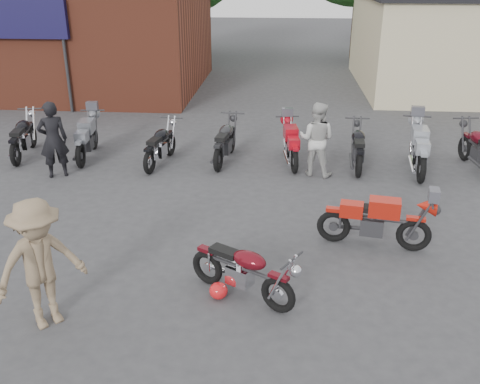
# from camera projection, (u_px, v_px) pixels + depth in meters

# --- Properties ---
(ground) EXTENTS (90.00, 90.00, 0.00)m
(ground) POSITION_uv_depth(u_px,v_px,m) (253.00, 279.00, 8.48)
(ground) COLOR #37373A
(brick_building) EXTENTS (12.00, 8.00, 4.00)m
(brick_building) POSITION_uv_depth(u_px,v_px,m) (48.00, 35.00, 21.19)
(brick_building) COLOR brown
(brick_building) RESTS_ON ground
(vintage_motorcycle) EXTENTS (1.82, 1.41, 1.03)m
(vintage_motorcycle) POSITION_uv_depth(u_px,v_px,m) (243.00, 268.00, 7.82)
(vintage_motorcycle) COLOR #520A12
(vintage_motorcycle) RESTS_ON ground
(sportbike) EXTENTS (1.97, 0.94, 1.10)m
(sportbike) POSITION_uv_depth(u_px,v_px,m) (377.00, 218.00, 9.26)
(sportbike) COLOR red
(sportbike) RESTS_ON ground
(helmet) EXTENTS (0.29, 0.29, 0.26)m
(helmet) POSITION_uv_depth(u_px,v_px,m) (219.00, 291.00, 7.96)
(helmet) COLOR red
(helmet) RESTS_ON ground
(person_dark) EXTENTS (0.78, 0.68, 1.79)m
(person_dark) POSITION_uv_depth(u_px,v_px,m) (53.00, 140.00, 12.26)
(person_dark) COLOR black
(person_dark) RESTS_ON ground
(person_light) EXTENTS (1.00, 0.88, 1.74)m
(person_light) POSITION_uv_depth(u_px,v_px,m) (317.00, 139.00, 12.39)
(person_light) COLOR #B9B8B5
(person_light) RESTS_ON ground
(person_tan) EXTENTS (1.36, 1.33, 1.87)m
(person_tan) POSITION_uv_depth(u_px,v_px,m) (40.00, 264.00, 7.09)
(person_tan) COLOR #826C50
(person_tan) RESTS_ON ground
(row_bike_0) EXTENTS (0.98, 2.08, 1.16)m
(row_bike_0) POSITION_uv_depth(u_px,v_px,m) (23.00, 135.00, 13.71)
(row_bike_0) COLOR black
(row_bike_0) RESTS_ON ground
(row_bike_1) EXTENTS (0.88, 2.05, 1.15)m
(row_bike_1) POSITION_uv_depth(u_px,v_px,m) (87.00, 136.00, 13.59)
(row_bike_1) COLOR gray
(row_bike_1) RESTS_ON ground
(row_bike_2) EXTENTS (0.91, 1.95, 1.09)m
(row_bike_2) POSITION_uv_depth(u_px,v_px,m) (160.00, 143.00, 13.18)
(row_bike_2) COLOR black
(row_bike_2) RESTS_ON ground
(row_bike_3) EXTENTS (0.89, 2.05, 1.15)m
(row_bike_3) POSITION_uv_depth(u_px,v_px,m) (225.00, 139.00, 13.35)
(row_bike_3) COLOR #232325
(row_bike_3) RESTS_ON ground
(row_bike_4) EXTENTS (0.85, 1.95, 1.09)m
(row_bike_4) POSITION_uv_depth(u_px,v_px,m) (291.00, 142.00, 13.23)
(row_bike_4) COLOR red
(row_bike_4) RESTS_ON ground
(row_bike_5) EXTENTS (0.76, 1.97, 1.12)m
(row_bike_5) POSITION_uv_depth(u_px,v_px,m) (358.00, 145.00, 12.99)
(row_bike_5) COLOR black
(row_bike_5) RESTS_ON ground
(row_bike_6) EXTENTS (0.94, 2.20, 1.24)m
(row_bike_6) POSITION_uv_depth(u_px,v_px,m) (419.00, 146.00, 12.71)
(row_bike_6) COLOR #91969F
(row_bike_6) RESTS_ON ground
(row_bike_7) EXTENTS (0.93, 2.11, 1.18)m
(row_bike_7) POSITION_uv_depth(u_px,v_px,m) (480.00, 147.00, 12.75)
(row_bike_7) COLOR #480912
(row_bike_7) RESTS_ON ground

